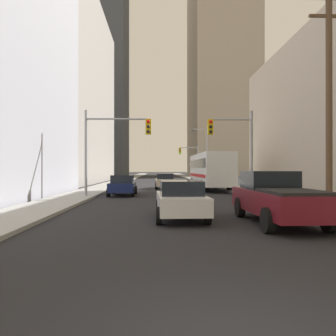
# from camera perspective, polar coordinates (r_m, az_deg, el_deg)

# --- Properties ---
(sidewalk_left) EXTENTS (2.85, 160.00, 0.15)m
(sidewalk_left) POSITION_cam_1_polar(r_m,az_deg,el_deg) (53.71, -7.95, -2.18)
(sidewalk_left) COLOR #9E9E99
(sidewalk_left) RESTS_ON ground
(sidewalk_right) EXTENTS (2.85, 160.00, 0.15)m
(sidewalk_right) POSITION_cam_1_polar(r_m,az_deg,el_deg) (53.91, 5.99, -2.17)
(sidewalk_right) COLOR #9E9E99
(sidewalk_right) RESTS_ON ground
(city_bus) EXTENTS (2.67, 11.53, 3.40)m
(city_bus) POSITION_cam_1_polar(r_m,az_deg,el_deg) (31.86, 7.25, -0.25)
(city_bus) COLOR silver
(city_bus) RESTS_ON ground
(pickup_truck_maroon) EXTENTS (2.20, 5.44, 1.90)m
(pickup_truck_maroon) POSITION_cam_1_polar(r_m,az_deg,el_deg) (12.67, 18.38, -4.91)
(pickup_truck_maroon) COLOR maroon
(pickup_truck_maroon) RESTS_ON ground
(sedan_white) EXTENTS (1.95, 4.25, 1.52)m
(sedan_white) POSITION_cam_1_polar(r_m,az_deg,el_deg) (13.06, 2.24, -5.48)
(sedan_white) COLOR white
(sedan_white) RESTS_ON ground
(sedan_navy) EXTENTS (1.95, 4.23, 1.52)m
(sedan_navy) POSITION_cam_1_polar(r_m,az_deg,el_deg) (24.73, -7.87, -2.96)
(sedan_navy) COLOR #141E4C
(sedan_navy) RESTS_ON ground
(sedan_beige) EXTENTS (1.95, 4.23, 1.52)m
(sedan_beige) POSITION_cam_1_polar(r_m,az_deg,el_deg) (32.79, -0.54, -2.27)
(sedan_beige) COLOR #C6B793
(sedan_beige) RESTS_ON ground
(traffic_signal_near_left) EXTENTS (4.53, 0.44, 6.00)m
(traffic_signal_near_left) POSITION_cam_1_polar(r_m,az_deg,el_deg) (22.78, -9.24, 5.12)
(traffic_signal_near_left) COLOR gray
(traffic_signal_near_left) RESTS_ON ground
(traffic_signal_near_right) EXTENTS (3.16, 0.44, 6.00)m
(traffic_signal_near_right) POSITION_cam_1_polar(r_m,az_deg,el_deg) (23.18, 11.19, 4.87)
(traffic_signal_near_right) COLOR gray
(traffic_signal_near_right) RESTS_ON ground
(traffic_signal_far_right) EXTENTS (3.17, 0.44, 6.00)m
(traffic_signal_far_right) POSITION_cam_1_polar(r_m,az_deg,el_deg) (53.17, 3.77, 2.04)
(traffic_signal_far_right) COLOR gray
(traffic_signal_far_right) RESTS_ON ground
(utility_pole_right) EXTENTS (2.20, 0.28, 10.20)m
(utility_pole_right) POSITION_cam_1_polar(r_m,az_deg,el_deg) (16.61, 26.18, 11.65)
(utility_pole_right) COLOR brown
(utility_pole_right) RESTS_ON ground
(street_lamp_right) EXTENTS (2.24, 0.32, 7.50)m
(street_lamp_right) POSITION_cam_1_polar(r_m,az_deg,el_deg) (44.48, 6.28, 3.13)
(street_lamp_right) COLOR gray
(street_lamp_right) RESTS_ON ground
(building_left_mid_office) EXTENTS (14.87, 29.19, 25.94)m
(building_left_mid_office) POSITION_cam_1_polar(r_m,az_deg,el_deg) (51.64, -19.93, 12.15)
(building_left_mid_office) COLOR gray
(building_left_mid_office) RESTS_ON ground
(building_left_far_tower) EXTENTS (23.72, 18.29, 73.23)m
(building_left_far_tower) POSITION_cam_1_polar(r_m,az_deg,el_deg) (98.01, -14.65, 20.55)
(building_left_far_tower) COLOR #4C515B
(building_left_far_tower) RESTS_ON ground
(building_right_far_highrise) EXTENTS (16.84, 28.17, 71.38)m
(building_right_far_highrise) POSITION_cam_1_polar(r_m,az_deg,el_deg) (102.27, 9.07, 19.10)
(building_right_far_highrise) COLOR #B7A893
(building_right_far_highrise) RESTS_ON ground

